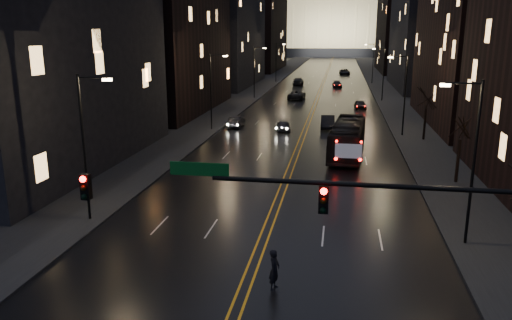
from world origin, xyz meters
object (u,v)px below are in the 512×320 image
at_px(oncoming_car_b, 236,122).
at_px(traffic_signal, 393,217).
at_px(oncoming_car_a, 284,125).
at_px(bus, 348,138).
at_px(receding_car_a, 328,122).
at_px(pedestrian_a, 274,270).

bearing_deg(oncoming_car_b, traffic_signal, 109.18).
bearing_deg(oncoming_car_a, traffic_signal, 93.73).
bearing_deg(bus, receding_car_a, 103.79).
distance_m(traffic_signal, receding_car_a, 44.10).
xyz_separation_m(bus, oncoming_car_b, (-13.31, 12.37, -0.94)).
height_order(oncoming_car_a, receding_car_a, receding_car_a).
height_order(receding_car_a, pedestrian_a, pedestrian_a).
bearing_deg(pedestrian_a, oncoming_car_a, 19.06).
relative_size(bus, pedestrian_a, 6.18).
distance_m(traffic_signal, oncoming_car_b, 44.96).
distance_m(oncoming_car_a, receding_car_a, 5.77).
bearing_deg(oncoming_car_b, pedestrian_a, 104.61).
bearing_deg(bus, oncoming_car_b, 141.71).
bearing_deg(traffic_signal, pedestrian_a, 142.22).
height_order(oncoming_car_a, oncoming_car_b, oncoming_car_b).
relative_size(oncoming_car_b, pedestrian_a, 2.21).
xyz_separation_m(receding_car_a, pedestrian_a, (-1.26, -40.21, 0.17)).
relative_size(traffic_signal, bus, 1.48).
xyz_separation_m(traffic_signal, receding_car_a, (-3.32, 43.76, -4.33)).
bearing_deg(pedestrian_a, oncoming_car_b, 27.44).
distance_m(traffic_signal, pedestrian_a, 7.13).
height_order(traffic_signal, oncoming_car_a, traffic_signal).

